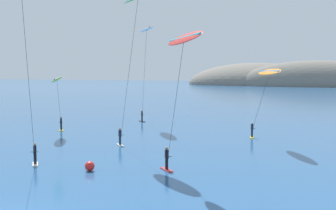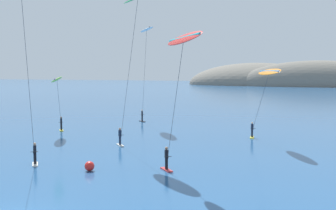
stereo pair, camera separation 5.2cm
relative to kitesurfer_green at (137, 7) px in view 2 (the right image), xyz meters
The scene contains 7 objects.
headland_island 196.15m from the kitesurfer_green, 92.19° to the left, with size 109.31×51.96×25.16m.
kitesurfer_green is the anchor object (origin of this frame).
kitesurfer_lime 15.98m from the kitesurfer_green, 153.03° to the left, with size 4.66×6.93×6.62m.
kitesurfer_red 10.80m from the kitesurfer_green, 48.21° to the right, with size 5.36×6.65×9.57m.
kitesurfer_orange 14.03m from the kitesurfer_green, 40.15° to the left, with size 4.50×8.60×7.45m.
kitesurfer_white 19.34m from the kitesurfer_green, 111.95° to the left, with size 5.58×7.80×12.84m.
marker_buoy 13.91m from the kitesurfer_green, 94.66° to the right, with size 0.70×0.70×0.70m, color red.
Camera 2 is at (14.40, -15.31, 7.08)m, focal length 45.00 mm.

